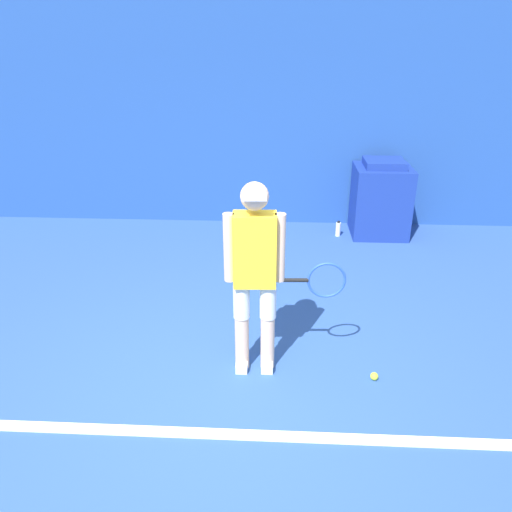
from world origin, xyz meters
name	(u,v)px	position (x,y,z in m)	size (l,w,h in m)	color
ground_plane	(227,400)	(0.00, 0.00, 0.00)	(24.00, 24.00, 0.00)	#2D5193
back_wall	(255,119)	(0.00, 4.18, 1.55)	(24.00, 0.10, 3.09)	#234C99
court_baseline	(221,434)	(0.00, -0.38, 0.01)	(21.60, 0.10, 0.01)	white
tennis_player	(256,272)	(0.21, 0.45, 0.93)	(0.98, 0.29, 1.67)	beige
tennis_ball	(374,376)	(1.22, 0.32, 0.03)	(0.07, 0.07, 0.07)	#D1E533
covered_chair	(380,199)	(1.81, 3.72, 0.52)	(0.77, 0.72, 1.09)	navy
water_bottle	(338,229)	(1.23, 3.59, 0.10)	(0.07, 0.07, 0.22)	white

